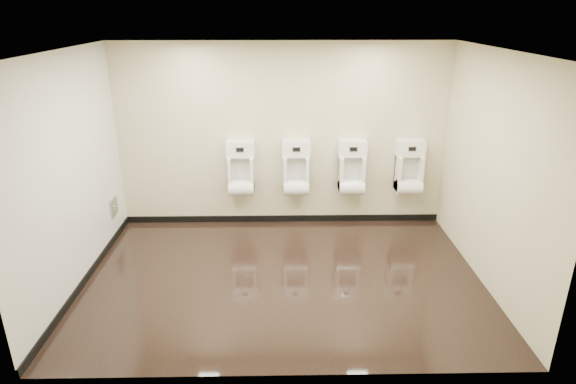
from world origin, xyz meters
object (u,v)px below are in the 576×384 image
Objects in this scene: urinal_1 at (296,172)px; urinal_2 at (352,171)px; access_panel at (114,207)px; urinal_0 at (241,172)px; urinal_3 at (409,171)px.

urinal_1 is 0.85m from urinal_2.
access_panel is 2.75m from urinal_1.
urinal_1 is at bearing 8.55° from access_panel.
urinal_3 is at bearing 0.00° from urinal_0.
urinal_2 is (0.85, 0.00, 0.00)m from urinal_1.
access_panel is 0.31× the size of urinal_1.
access_panel is at bearing -173.48° from urinal_2.
urinal_0 is 1.00× the size of urinal_3.
urinal_3 is (4.43, 0.40, 0.39)m from access_panel.
urinal_1 is 1.00× the size of urinal_3.
urinal_2 is (1.69, 0.00, 0.00)m from urinal_0.
urinal_0 is at bearing 180.00° from urinal_1.
access_panel is 4.46m from urinal_3.
urinal_2 is (3.54, 0.40, 0.39)m from access_panel.
urinal_1 is 1.73m from urinal_3.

